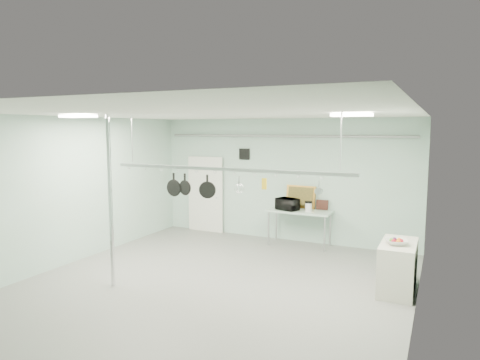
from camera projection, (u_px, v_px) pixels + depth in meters
The scene contains 25 objects.
floor at pixel (208, 289), 7.86m from camera, with size 8.00×8.00×0.00m, color gray.
ceiling at pixel (206, 114), 7.48m from camera, with size 7.00×8.00×0.02m, color silver.
back_wall at pixel (283, 180), 11.24m from camera, with size 7.00×0.02×3.20m, color #ACCEC3.
right_wall at pixel (417, 221), 6.18m from camera, with size 0.02×8.00×3.20m, color #ACCEC3.
door at pixel (206, 195), 12.25m from camera, with size 1.10×0.10×2.20m, color silver.
wall_vent at pixel (244, 154), 11.62m from camera, with size 0.30×0.04×0.30m, color black.
conduit_pipe at pixel (282, 136), 11.03m from camera, with size 0.07×0.07×6.60m, color gray.
chrome_pole at pixel (110, 202), 7.85m from camera, with size 0.08×0.08×3.20m, color silver.
prep_table at pixel (299, 213), 10.73m from camera, with size 1.60×0.70×0.91m.
side_cabinet at pixel (398, 267), 7.72m from camera, with size 0.60×1.20×0.90m, color beige.
pot_rack at pixel (225, 168), 7.78m from camera, with size 4.80×0.06×1.00m.
light_panel_left at pixel (78, 116), 7.70m from camera, with size 0.65×0.30×0.05m, color white.
light_panel_right at pixel (352, 115), 7.00m from camera, with size 0.65×0.30×0.05m, color white.
microwave at pixel (288, 204), 10.72m from camera, with size 0.54×0.36×0.30m, color black.
coffee_canister at pixel (308, 207), 10.52m from camera, with size 0.16×0.16×0.22m, color silver.
painting_large at pixel (301, 197), 10.99m from camera, with size 0.78×0.05×0.58m, color gold.
painting_small at pixel (322, 205), 10.76m from camera, with size 0.30×0.04×0.25m, color #351812.
fruit_bowl at pixel (396, 242), 7.54m from camera, with size 0.38×0.38×0.09m, color silver.
skillet_left at pixel (174, 185), 8.29m from camera, with size 0.33×0.06×0.46m, color black, non-canonical shape.
skillet_mid at pixel (185, 184), 8.18m from camera, with size 0.29×0.06×0.41m, color black, non-canonical shape.
skillet_right at pixel (207, 186), 7.97m from camera, with size 0.32×0.06×0.43m, color black, non-canonical shape.
whisk at pixel (239, 186), 7.69m from camera, with size 0.17×0.17×0.36m, color #A3A3A7, non-canonical shape.
grater at pixel (264, 184), 7.47m from camera, with size 0.09×0.02×0.22m, color gold, non-canonical shape.
saucepan at pixel (319, 187), 7.06m from camera, with size 0.12×0.08×0.23m, color silver, non-canonical shape.
fruit_cluster at pixel (396, 240), 7.54m from camera, with size 0.24×0.24×0.09m, color #AC0F20, non-canonical shape.
Camera 1 is at (3.78, -6.58, 2.93)m, focal length 32.00 mm.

